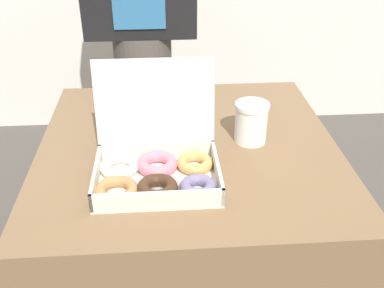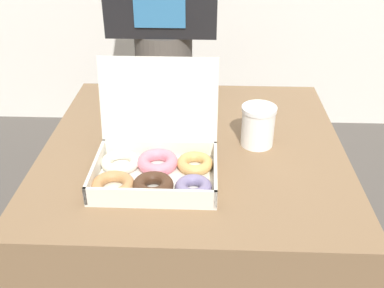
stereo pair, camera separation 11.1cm
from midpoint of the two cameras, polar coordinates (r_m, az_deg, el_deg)
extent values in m
cube|color=brown|center=(1.51, 2.33, -11.66)|extent=(0.86, 0.85, 0.71)
cube|color=silver|center=(1.14, -1.86, -4.62)|extent=(0.31, 0.23, 0.01)
cube|color=silver|center=(1.15, -9.44, -3.31)|extent=(0.01, 0.23, 0.05)
cube|color=silver|center=(1.13, 5.81, -3.69)|extent=(0.01, 0.23, 0.05)
cube|color=silver|center=(1.04, -2.30, -6.92)|extent=(0.31, 0.01, 0.05)
cube|color=silver|center=(1.22, -1.53, -0.64)|extent=(0.31, 0.01, 0.05)
cube|color=silver|center=(1.17, -1.56, 5.54)|extent=(0.31, 0.04, 0.22)
torus|color=#B27F4C|center=(1.10, -7.18, -5.31)|extent=(0.12, 0.12, 0.03)
torus|color=silver|center=(1.19, -6.43, -2.37)|extent=(0.14, 0.14, 0.03)
torus|color=#422819|center=(1.09, -2.06, -5.39)|extent=(0.14, 0.14, 0.03)
torus|color=pink|center=(1.17, -1.70, -2.38)|extent=(0.15, 0.15, 0.03)
torus|color=slate|center=(1.09, 3.12, -5.58)|extent=(0.11, 0.11, 0.03)
torus|color=tan|center=(1.17, 3.08, -2.56)|extent=(0.12, 0.12, 0.03)
cylinder|color=white|center=(1.29, 10.80, 1.98)|extent=(0.09, 0.09, 0.11)
cylinder|color=white|center=(1.27, 11.06, 4.33)|extent=(0.10, 0.10, 0.01)
cylinder|color=#4C4742|center=(1.94, -1.66, 1.78)|extent=(0.23, 0.23, 0.86)
camera|label=1|loc=(0.06, -87.20, 1.66)|focal=42.00mm
camera|label=2|loc=(0.06, 92.80, -1.66)|focal=42.00mm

